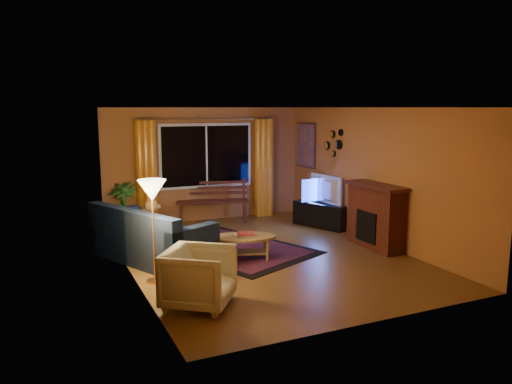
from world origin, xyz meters
name	(u,v)px	position (x,y,z in m)	size (l,w,h in m)	color
floor	(263,255)	(0.00, 0.00, -0.01)	(4.50, 6.00, 0.02)	brown
ceiling	(264,107)	(0.00, 0.00, 2.51)	(4.50, 6.00, 0.02)	white
wall_back	(206,164)	(0.00, 3.01, 1.25)	(4.50, 0.02, 2.50)	#B87337
wall_left	(126,192)	(-2.26, 0.00, 1.25)	(0.02, 6.00, 2.50)	#B87337
wall_right	(373,175)	(2.26, 0.00, 1.25)	(0.02, 6.00, 2.50)	#B87337
window	(207,156)	(0.00, 2.94, 1.45)	(2.00, 0.02, 1.30)	black
curtain_rod	(207,119)	(0.00, 2.90, 2.25)	(0.03, 0.03, 3.20)	#BF8C3F
curtain_left	(146,174)	(-1.35, 2.88, 1.12)	(0.36, 0.36, 2.24)	orange
curtain_right	(263,168)	(1.35, 2.88, 1.12)	(0.36, 0.36, 2.24)	orange
bench	(213,212)	(0.04, 2.70, 0.23)	(1.56, 0.46, 0.47)	#441B15
potted_plant	(123,208)	(-1.89, 2.66, 0.50)	(0.56, 0.56, 0.99)	#235B1E
sofa	(152,233)	(-1.80, 0.51, 0.45)	(0.95, 2.23, 0.90)	#121E39
dog	(148,214)	(-1.75, 1.01, 0.67)	(0.30, 0.41, 0.44)	olive
armchair	(199,275)	(-1.69, -1.68, 0.42)	(0.81, 0.76, 0.83)	beige
floor_lamp	(153,232)	(-2.00, -0.56, 0.75)	(0.25, 0.25, 1.50)	#BF8C3F
rug	(228,247)	(-0.39, 0.68, 0.01)	(1.91, 3.02, 0.02)	maroon
coffee_table	(244,248)	(-0.40, -0.09, 0.20)	(1.09, 1.09, 0.40)	#A5854C
tv_console	(321,215)	(2.00, 1.35, 0.26)	(0.41, 1.23, 0.51)	black
television	(322,189)	(2.00, 1.35, 0.81)	(1.02, 0.13, 0.59)	black
fireplace	(376,218)	(2.05, -0.40, 0.55)	(0.40, 1.20, 1.10)	maroon
mirror_cluster	(333,142)	(2.21, 1.30, 1.80)	(0.06, 0.60, 0.56)	black
painting	(306,145)	(2.22, 2.45, 1.65)	(0.04, 0.76, 0.96)	orange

